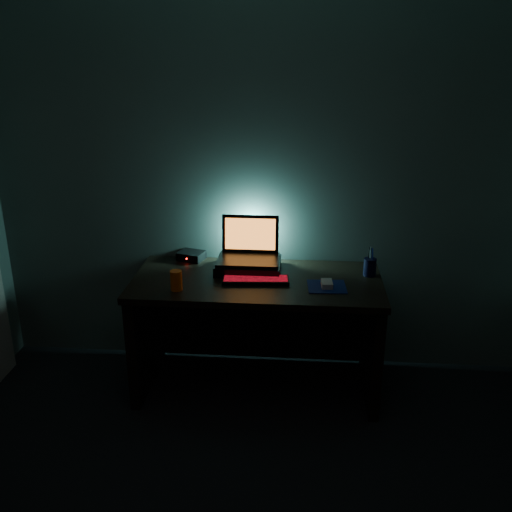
% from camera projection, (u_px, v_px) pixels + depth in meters
% --- Properties ---
extents(room, '(3.50, 4.00, 2.50)m').
position_uv_depth(room, '(214.00, 330.00, 1.74)').
color(room, black).
rests_on(room, ground).
extents(desk, '(1.50, 0.70, 0.75)m').
position_uv_depth(desk, '(258.00, 314.00, 3.57)').
color(desk, black).
rests_on(desk, ground).
extents(riser, '(0.40, 0.30, 0.06)m').
position_uv_depth(riser, '(248.00, 266.00, 3.55)').
color(riser, black).
rests_on(riser, desk).
extents(laptop, '(0.38, 0.28, 0.26)m').
position_uv_depth(laptop, '(249.00, 249.00, 3.57)').
color(laptop, black).
rests_on(laptop, riser).
extents(keyboard, '(0.40, 0.15, 0.02)m').
position_uv_depth(keyboard, '(256.00, 280.00, 3.38)').
color(keyboard, black).
rests_on(keyboard, desk).
extents(mousepad, '(0.23, 0.21, 0.00)m').
position_uv_depth(mousepad, '(327.00, 287.00, 3.32)').
color(mousepad, '#0B1953').
rests_on(mousepad, desk).
extents(mouse, '(0.07, 0.11, 0.03)m').
position_uv_depth(mouse, '(327.00, 284.00, 3.31)').
color(mouse, '#9F9EA4').
rests_on(mouse, mousepad).
extents(pen_cup, '(0.08, 0.08, 0.11)m').
position_uv_depth(pen_cup, '(370.00, 267.00, 3.46)').
color(pen_cup, black).
rests_on(pen_cup, desk).
extents(juice_glass, '(0.07, 0.07, 0.12)m').
position_uv_depth(juice_glass, '(176.00, 280.00, 3.26)').
color(juice_glass, '#FF5A0D').
rests_on(juice_glass, desk).
extents(router, '(0.19, 0.17, 0.05)m').
position_uv_depth(router, '(191.00, 256.00, 3.74)').
color(router, black).
rests_on(router, desk).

